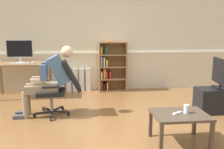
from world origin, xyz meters
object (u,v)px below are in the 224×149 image
spare_remote (177,113)px  drinking_glass (186,109)px  keyboard (19,63)px  computer_desk (22,68)px  computer_mouse (33,63)px  office_chair (60,86)px  coffee_table (180,118)px  radiator (72,80)px  person_seated (49,79)px  tv_screen (221,73)px  imac_monitor (20,49)px  tv_stand (219,100)px  bookshelf (110,67)px

spare_remote → drinking_glass: bearing=-113.8°
keyboard → computer_desk: bearing=83.7°
keyboard → computer_mouse: 0.28m
office_chair → coffee_table: bearing=48.3°
computer_desk → drinking_glass: size_ratio=10.86×
radiator → person_seated: person_seated is taller
spare_remote → radiator: bearing=-1.4°
person_seated → tv_screen: person_seated is taller
imac_monitor → tv_stand: size_ratio=0.72×
computer_mouse → drinking_glass: bearing=-45.2°
imac_monitor → tv_stand: 4.21m
office_chair → spare_remote: 2.06m
office_chair → coffee_table: office_chair is taller
keyboard → coffee_table: size_ratio=0.58×
bookshelf → person_seated: 2.01m
computer_desk → keyboard: 0.18m
keyboard → person_seated: size_ratio=0.34×
radiator → bookshelf: bearing=-5.9°
computer_mouse → coffee_table: 3.41m
imac_monitor → office_chair: size_ratio=0.61×
office_chair → person_seated: size_ratio=0.79×
tv_stand → tv_screen: 0.50m
bookshelf → spare_remote: (0.57, -2.87, -0.17)m
radiator → tv_screen: size_ratio=1.15×
imac_monitor → coffee_table: 3.81m
imac_monitor → tv_screen: bearing=-22.0°
computer_mouse → coffee_table: computer_mouse is taller
computer_desk → coffee_table: (2.60, -2.57, -0.30)m
radiator → office_chair: (-0.10, -1.68, 0.24)m
imac_monitor → radiator: (1.10, 0.31, -0.77)m
imac_monitor → tv_screen: (3.83, -1.55, -0.33)m
keyboard → coffee_table: 3.60m
office_chair → coffee_table: 2.09m
person_seated → bookshelf: bearing=138.8°
computer_desk → drinking_glass: (2.69, -2.56, -0.19)m
keyboard → drinking_glass: bearing=-41.9°
tv_stand → drinking_glass: (-1.10, -1.09, 0.24)m
bookshelf → drinking_glass: 2.94m
imac_monitor → person_seated: (0.82, -1.38, -0.40)m
tv_stand → tv_screen: (0.00, -0.00, 0.50)m
bookshelf → office_chair: bearing=-123.3°
bookshelf → tv_screen: bearing=-44.5°
bookshelf → drinking_glass: bookshelf is taller
imac_monitor → bookshelf: size_ratio=0.48×
tv_screen → person_seated: bearing=96.9°
imac_monitor → keyboard: bearing=-82.4°
keyboard → bookshelf: bookshelf is taller
tv_screen → coffee_table: size_ratio=1.14×
radiator → tv_screen: 3.33m
bookshelf → coffee_table: 2.94m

